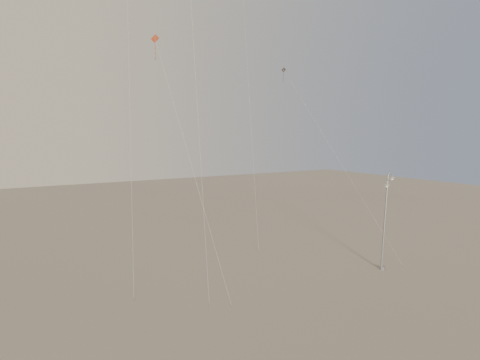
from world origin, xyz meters
TOP-DOWN VIEW (x-y plane):
  - ground at (0.00, 0.00)m, footprint 160.00×160.00m
  - street_lamp at (10.24, -0.24)m, footprint 1.57×0.82m
  - kite_3 at (-7.89, 4.13)m, footprint 3.70×5.50m
  - kite_4 at (11.53, 12.11)m, footprint 1.57×17.47m

SIDE VIEW (x-z plane):
  - ground at x=0.00m, z-range 0.00..0.00m
  - street_lamp at x=10.24m, z-range 0.30..9.21m
  - kite_3 at x=-7.89m, z-range 4.31..23.78m
  - kite_4 at x=11.53m, z-range 4.78..25.47m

